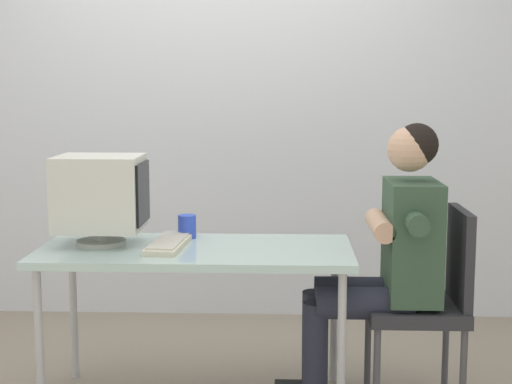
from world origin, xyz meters
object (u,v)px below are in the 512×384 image
(keyboard, at_px, (169,243))
(desk_mug, at_px, (187,226))
(crt_monitor, at_px, (101,194))
(office_chair, at_px, (430,295))
(desk, at_px, (196,259))
(person_seated, at_px, (386,255))

(keyboard, relative_size, desk_mug, 4.16)
(crt_monitor, relative_size, desk_mug, 3.69)
(office_chair, bearing_deg, desk, 179.43)
(desk, distance_m, desk_mug, 0.25)
(keyboard, xyz_separation_m, desk_mug, (0.06, 0.19, 0.04))
(office_chair, relative_size, desk_mug, 8.22)
(desk, relative_size, person_seated, 1.09)
(crt_monitor, height_order, desk_mug, crt_monitor)
(person_seated, bearing_deg, crt_monitor, 177.43)
(desk, distance_m, keyboard, 0.14)
(desk, bearing_deg, keyboard, 169.43)
(office_chair, relative_size, person_seated, 0.71)
(office_chair, distance_m, person_seated, 0.27)
(crt_monitor, height_order, office_chair, crt_monitor)
(desk, height_order, person_seated, person_seated)
(person_seated, bearing_deg, office_chair, 0.00)
(person_seated, bearing_deg, desk, 179.30)
(desk, distance_m, office_chair, 1.05)
(desk, xyz_separation_m, crt_monitor, (-0.43, 0.05, 0.28))
(desk, relative_size, office_chair, 1.55)
(person_seated, bearing_deg, desk_mug, 166.06)
(desk, distance_m, crt_monitor, 0.52)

